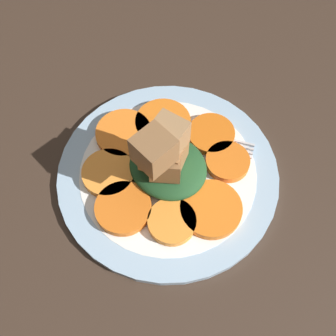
# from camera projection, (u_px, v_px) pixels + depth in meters

# --- Properties ---
(table_slab) EXTENTS (1.20, 1.20, 0.02)m
(table_slab) POSITION_uv_depth(u_px,v_px,m) (168.00, 179.00, 0.58)
(table_slab) COLOR #38281E
(table_slab) RESTS_ON ground
(plate) EXTENTS (0.30, 0.30, 0.01)m
(plate) POSITION_uv_depth(u_px,v_px,m) (168.00, 174.00, 0.56)
(plate) COLOR #99B7D1
(plate) RESTS_ON table_slab
(carrot_slice_0) EXTENTS (0.07, 0.07, 0.01)m
(carrot_slice_0) POSITION_uv_depth(u_px,v_px,m) (123.00, 208.00, 0.53)
(carrot_slice_0) COLOR orange
(carrot_slice_0) RESTS_ON plate
(carrot_slice_1) EXTENTS (0.06, 0.06, 0.01)m
(carrot_slice_1) POSITION_uv_depth(u_px,v_px,m) (172.00, 222.00, 0.52)
(carrot_slice_1) COLOR orange
(carrot_slice_1) RESTS_ON plate
(carrot_slice_2) EXTENTS (0.08, 0.08, 0.01)m
(carrot_slice_2) POSITION_uv_depth(u_px,v_px,m) (211.00, 209.00, 0.53)
(carrot_slice_2) COLOR orange
(carrot_slice_2) RESTS_ON plate
(carrot_slice_3) EXTENTS (0.06, 0.06, 0.01)m
(carrot_slice_3) POSITION_uv_depth(u_px,v_px,m) (228.00, 162.00, 0.56)
(carrot_slice_3) COLOR orange
(carrot_slice_3) RESTS_ON plate
(carrot_slice_4) EXTENTS (0.06, 0.06, 0.01)m
(carrot_slice_4) POSITION_uv_depth(u_px,v_px,m) (211.00, 134.00, 0.58)
(carrot_slice_4) COLOR orange
(carrot_slice_4) RESTS_ON plate
(carrot_slice_5) EXTENTS (0.08, 0.08, 0.01)m
(carrot_slice_5) POSITION_uv_depth(u_px,v_px,m) (163.00, 123.00, 0.59)
(carrot_slice_5) COLOR orange
(carrot_slice_5) RESTS_ON plate
(carrot_slice_6) EXTENTS (0.08, 0.08, 0.01)m
(carrot_slice_6) POSITION_uv_depth(u_px,v_px,m) (124.00, 134.00, 0.58)
(carrot_slice_6) COLOR orange
(carrot_slice_6) RESTS_ON plate
(carrot_slice_7) EXTENTS (0.07, 0.07, 0.01)m
(carrot_slice_7) POSITION_uv_depth(u_px,v_px,m) (108.00, 173.00, 0.55)
(carrot_slice_7) COLOR orange
(carrot_slice_7) RESTS_ON plate
(center_pile) EXTENTS (0.10, 0.10, 0.11)m
(center_pile) POSITION_uv_depth(u_px,v_px,m) (166.00, 159.00, 0.52)
(center_pile) COLOR #1E4723
(center_pile) RESTS_ON plate
(fork) EXTENTS (0.18, 0.08, 0.00)m
(fork) POSITION_uv_depth(u_px,v_px,m) (190.00, 136.00, 0.58)
(fork) COLOR silver
(fork) RESTS_ON plate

